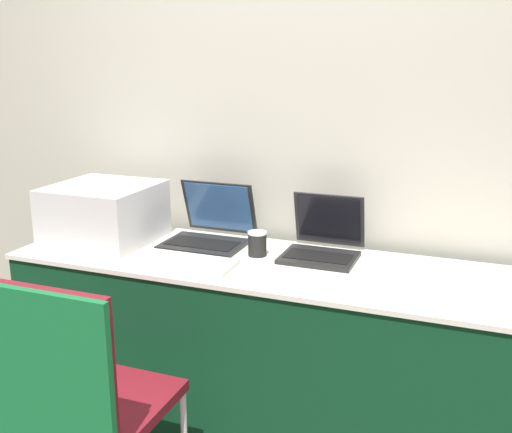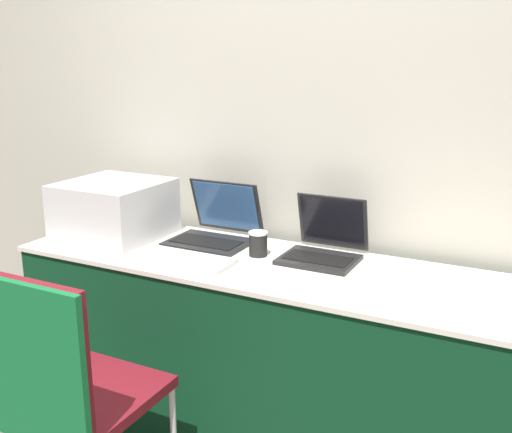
{
  "view_description": "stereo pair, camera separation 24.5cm",
  "coord_description": "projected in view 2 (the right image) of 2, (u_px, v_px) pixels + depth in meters",
  "views": [
    {
      "loc": [
        0.74,
        -1.88,
        1.61
      ],
      "look_at": [
        -0.12,
        0.33,
        0.98
      ],
      "focal_mm": 42.0,
      "sensor_mm": 36.0,
      "label": 1
    },
    {
      "loc": [
        0.96,
        -1.78,
        1.61
      ],
      "look_at": [
        -0.12,
        0.33,
        0.98
      ],
      "focal_mm": 42.0,
      "sensor_mm": 36.0,
      "label": 2
    }
  ],
  "objects": [
    {
      "name": "chair",
      "position": [
        53.0,
        378.0,
        1.95
      ],
      "size": [
        0.5,
        0.49,
        0.97
      ],
      "color": "maroon",
      "rests_on": "ground_plane"
    },
    {
      "name": "coffee_cup",
      "position": [
        258.0,
        244.0,
        2.52
      ],
      "size": [
        0.08,
        0.08,
        0.1
      ],
      "color": "black",
      "rests_on": "table"
    },
    {
      "name": "laptop_right",
      "position": [
        324.0,
        245.0,
        2.49
      ],
      "size": [
        0.31,
        0.31,
        0.25
      ],
      "color": "black",
      "rests_on": "table"
    },
    {
      "name": "wall_back",
      "position": [
        318.0,
        129.0,
        2.64
      ],
      "size": [
        8.0,
        0.05,
        2.6
      ],
      "color": "#B7B2A3",
      "rests_on": "ground_plane"
    },
    {
      "name": "laptop_left",
      "position": [
        215.0,
        229.0,
        2.72
      ],
      "size": [
        0.35,
        0.35,
        0.26
      ],
      "color": "black",
      "rests_on": "table"
    },
    {
      "name": "external_keyboard",
      "position": [
        185.0,
        260.0,
        2.45
      ],
      "size": [
        0.41,
        0.17,
        0.02
      ],
      "color": "silver",
      "rests_on": "table"
    },
    {
      "name": "printer",
      "position": [
        114.0,
        207.0,
        2.77
      ],
      "size": [
        0.44,
        0.44,
        0.26
      ],
      "color": "silver",
      "rests_on": "table"
    },
    {
      "name": "table",
      "position": [
        277.0,
        353.0,
        2.53
      ],
      "size": [
        2.27,
        0.62,
        0.8
      ],
      "color": "#0C381E",
      "rests_on": "ground_plane"
    }
  ]
}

